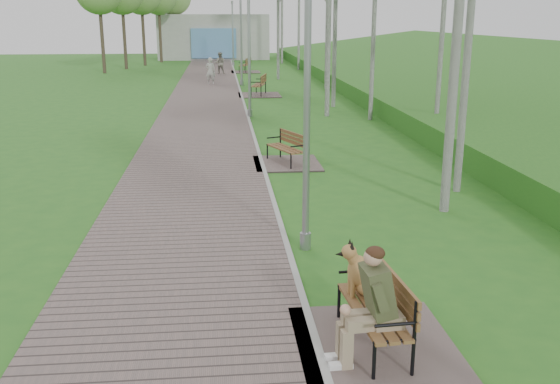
# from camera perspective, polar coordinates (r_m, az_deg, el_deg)

# --- Properties ---
(ground) EXTENTS (120.00, 120.00, 0.00)m
(ground) POSITION_cam_1_polar(r_m,az_deg,el_deg) (9.72, 1.29, -7.20)
(ground) COLOR #296420
(ground) RESTS_ON ground
(walkway) EXTENTS (3.50, 67.00, 0.04)m
(walkway) POSITION_cam_1_polar(r_m,az_deg,el_deg) (30.63, -6.80, 8.56)
(walkway) COLOR #645451
(walkway) RESTS_ON ground
(kerb) EXTENTS (0.10, 67.00, 0.05)m
(kerb) POSITION_cam_1_polar(r_m,az_deg,el_deg) (30.64, -3.49, 8.65)
(kerb) COLOR #999993
(kerb) RESTS_ON ground
(embankment) EXTENTS (14.00, 70.00, 1.60)m
(embankment) POSITION_cam_1_polar(r_m,az_deg,el_deg) (31.93, 18.91, 8.09)
(embankment) COLOR #3A7924
(embankment) RESTS_ON ground
(building_north) EXTENTS (10.00, 5.20, 4.00)m
(building_north) POSITION_cam_1_polar(r_m,az_deg,el_deg) (59.89, -6.08, 13.94)
(building_north) COLOR #9E9E99
(building_north) RESTS_ON ground
(bench_main) EXTENTS (1.87, 2.07, 1.63)m
(bench_main) POSITION_cam_1_polar(r_m,az_deg,el_deg) (7.46, 8.19, -10.94)
(bench_main) COLOR #645451
(bench_main) RESTS_ON ground
(bench_second) EXTENTS (1.72, 1.91, 1.06)m
(bench_second) POSITION_cam_1_polar(r_m,az_deg,el_deg) (16.57, 0.52, 3.21)
(bench_second) COLOR #645451
(bench_second) RESTS_ON ground
(bench_third) EXTENTS (2.07, 2.30, 1.27)m
(bench_third) POSITION_cam_1_polar(r_m,az_deg,el_deg) (31.44, -1.97, 9.25)
(bench_third) COLOR #645451
(bench_third) RESTS_ON ground
(bench_far) EXTENTS (2.01, 2.24, 1.24)m
(bench_far) POSITION_cam_1_polar(r_m,az_deg,el_deg) (44.92, -3.21, 11.17)
(bench_far) COLOR #645451
(bench_far) RESTS_ON ground
(lamp_post_near) EXTENTS (0.19, 0.19, 4.91)m
(lamp_post_near) POSITION_cam_1_polar(r_m,az_deg,el_deg) (10.02, 2.47, 7.16)
(lamp_post_near) COLOR gray
(lamp_post_near) RESTS_ON ground
(lamp_post_second) EXTENTS (0.19, 0.19, 4.96)m
(lamp_post_second) POSITION_cam_1_polar(r_m,az_deg,el_deg) (24.38, -2.83, 12.26)
(lamp_post_second) COLOR gray
(lamp_post_second) RESTS_ON ground
(lamp_post_third) EXTENTS (0.20, 0.20, 5.27)m
(lamp_post_third) POSITION_cam_1_polar(r_m,az_deg,el_deg) (36.10, -3.57, 13.61)
(lamp_post_third) COLOR gray
(lamp_post_third) RESTS_ON ground
(lamp_post_far) EXTENTS (0.19, 0.19, 4.98)m
(lamp_post_far) POSITION_cam_1_polar(r_m,az_deg,el_deg) (50.72, -4.34, 14.04)
(lamp_post_far) COLOR gray
(lamp_post_far) RESTS_ON ground
(pedestrian_near) EXTENTS (0.63, 0.49, 1.55)m
(pedestrian_near) POSITION_cam_1_polar(r_m,az_deg,el_deg) (36.63, -6.37, 10.92)
(pedestrian_near) COLOR silver
(pedestrian_near) RESTS_ON ground
(pedestrian_far) EXTENTS (0.75, 0.60, 1.48)m
(pedestrian_far) POSITION_cam_1_polar(r_m,az_deg,el_deg) (43.46, -5.53, 11.64)
(pedestrian_far) COLOR gray
(pedestrian_far) RESTS_ON ground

